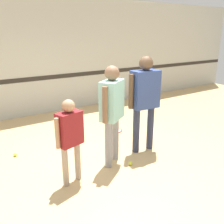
{
  "coord_description": "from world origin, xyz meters",
  "views": [
    {
      "loc": [
        -2.09,
        -3.49,
        2.27
      ],
      "look_at": [
        0.11,
        -0.13,
        0.96
      ],
      "focal_mm": 40.0,
      "sensor_mm": 36.0,
      "label": 1
    }
  ],
  "objects_px": {
    "person_student_right": "(145,94)",
    "tennis_ball_stray_left": "(15,155)",
    "tennis_ball_near_instructor": "(131,163)",
    "person_instructor": "(112,105)",
    "racket_spare_on_floor": "(115,130)",
    "person_student_left": "(70,133)",
    "tennis_ball_by_spare_racket": "(108,131)"
  },
  "relations": [
    {
      "from": "person_student_right",
      "to": "tennis_ball_stray_left",
      "type": "xyz_separation_m",
      "value": [
        -2.21,
        1.1,
        -1.11
      ]
    },
    {
      "from": "person_student_right",
      "to": "tennis_ball_by_spare_racket",
      "type": "bearing_deg",
      "value": -79.75
    },
    {
      "from": "person_instructor",
      "to": "person_student_left",
      "type": "xyz_separation_m",
      "value": [
        -0.86,
        -0.17,
        -0.25
      ]
    },
    {
      "from": "person_instructor",
      "to": "tennis_ball_by_spare_racket",
      "type": "height_order",
      "value": "person_instructor"
    },
    {
      "from": "person_instructor",
      "to": "tennis_ball_stray_left",
      "type": "height_order",
      "value": "person_instructor"
    },
    {
      "from": "tennis_ball_near_instructor",
      "to": "tennis_ball_by_spare_racket",
      "type": "height_order",
      "value": "same"
    },
    {
      "from": "person_student_right",
      "to": "tennis_ball_by_spare_racket",
      "type": "height_order",
      "value": "person_student_right"
    },
    {
      "from": "person_student_right",
      "to": "tennis_ball_stray_left",
      "type": "relative_size",
      "value": 28.0
    },
    {
      "from": "tennis_ball_stray_left",
      "to": "person_student_left",
      "type": "bearing_deg",
      "value": -67.58
    },
    {
      "from": "person_instructor",
      "to": "person_student_right",
      "type": "xyz_separation_m",
      "value": [
        0.79,
        0.09,
        0.06
      ]
    },
    {
      "from": "person_instructor",
      "to": "tennis_ball_by_spare_racket",
      "type": "distance_m",
      "value": 1.74
    },
    {
      "from": "tennis_ball_near_instructor",
      "to": "tennis_ball_by_spare_racket",
      "type": "xyz_separation_m",
      "value": [
        0.45,
        1.47,
        0.0
      ]
    },
    {
      "from": "person_student_right",
      "to": "tennis_ball_near_instructor",
      "type": "bearing_deg",
      "value": 36.05
    },
    {
      "from": "tennis_ball_by_spare_racket",
      "to": "tennis_ball_stray_left",
      "type": "relative_size",
      "value": 1.0
    },
    {
      "from": "person_instructor",
      "to": "person_student_left",
      "type": "height_order",
      "value": "person_instructor"
    },
    {
      "from": "person_instructor",
      "to": "tennis_ball_by_spare_racket",
      "type": "xyz_separation_m",
      "value": [
        0.68,
        1.21,
        -1.05
      ]
    },
    {
      "from": "person_student_right",
      "to": "racket_spare_on_floor",
      "type": "distance_m",
      "value": 1.61
    },
    {
      "from": "racket_spare_on_floor",
      "to": "tennis_ball_by_spare_racket",
      "type": "height_order",
      "value": "tennis_ball_by_spare_racket"
    },
    {
      "from": "person_instructor",
      "to": "racket_spare_on_floor",
      "type": "distance_m",
      "value": 1.85
    },
    {
      "from": "person_instructor",
      "to": "tennis_ball_stray_left",
      "type": "relative_size",
      "value": 26.42
    },
    {
      "from": "tennis_ball_near_instructor",
      "to": "person_student_left",
      "type": "bearing_deg",
      "value": 175.42
    },
    {
      "from": "tennis_ball_near_instructor",
      "to": "tennis_ball_by_spare_racket",
      "type": "bearing_deg",
      "value": 72.98
    },
    {
      "from": "person_student_left",
      "to": "tennis_ball_by_spare_racket",
      "type": "distance_m",
      "value": 2.22
    },
    {
      "from": "person_instructor",
      "to": "racket_spare_on_floor",
      "type": "bearing_deg",
      "value": 19.87
    },
    {
      "from": "person_student_left",
      "to": "person_instructor",
      "type": "bearing_deg",
      "value": -4.08
    },
    {
      "from": "person_student_left",
      "to": "person_student_right",
      "type": "distance_m",
      "value": 1.7
    },
    {
      "from": "tennis_ball_near_instructor",
      "to": "tennis_ball_stray_left",
      "type": "xyz_separation_m",
      "value": [
        -1.64,
        1.45,
        0.0
      ]
    },
    {
      "from": "tennis_ball_near_instructor",
      "to": "tennis_ball_stray_left",
      "type": "distance_m",
      "value": 2.19
    },
    {
      "from": "person_student_left",
      "to": "tennis_ball_by_spare_racket",
      "type": "height_order",
      "value": "person_student_left"
    },
    {
      "from": "tennis_ball_by_spare_racket",
      "to": "tennis_ball_stray_left",
      "type": "xyz_separation_m",
      "value": [
        -2.1,
        -0.03,
        0.0
      ]
    },
    {
      "from": "racket_spare_on_floor",
      "to": "tennis_ball_by_spare_racket",
      "type": "xyz_separation_m",
      "value": [
        -0.21,
        -0.01,
        0.02
      ]
    },
    {
      "from": "person_student_right",
      "to": "tennis_ball_stray_left",
      "type": "distance_m",
      "value": 2.71
    }
  ]
}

